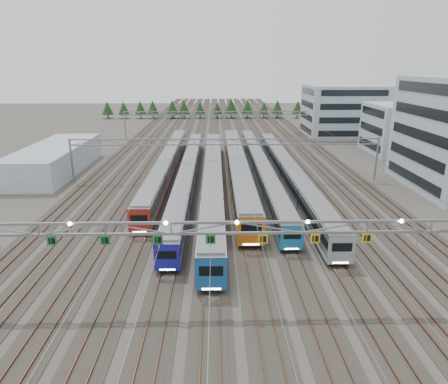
{
  "coord_description": "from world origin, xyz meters",
  "views": [
    {
      "loc": [
        -1.77,
        -31.44,
        20.52
      ],
      "look_at": [
        -0.62,
        22.02,
        3.5
      ],
      "focal_mm": 32.0,
      "sensor_mm": 36.0,
      "label": 1
    }
  ],
  "objects_px": {
    "train_d": "(237,166)",
    "train_e": "(260,166)",
    "train_a": "(168,163)",
    "train_c": "(213,177)",
    "train_f": "(288,172)",
    "gantry_mid": "(225,147)",
    "depot_bldg_north": "(343,111)",
    "train_b": "(188,173)",
    "gantry_far": "(222,116)",
    "depot_bldg_mid": "(400,129)",
    "west_shed": "(55,159)",
    "gantry_near": "(236,231)"
  },
  "relations": [
    {
      "from": "gantry_mid",
      "to": "train_d",
      "type": "bearing_deg",
      "value": 34.55
    },
    {
      "from": "train_b",
      "to": "depot_bldg_mid",
      "type": "bearing_deg",
      "value": 27.52
    },
    {
      "from": "train_b",
      "to": "gantry_far",
      "type": "relative_size",
      "value": 1.19
    },
    {
      "from": "depot_bldg_north",
      "to": "gantry_far",
      "type": "bearing_deg",
      "value": -173.03
    },
    {
      "from": "train_f",
      "to": "depot_bldg_mid",
      "type": "bearing_deg",
      "value": 39.8
    },
    {
      "from": "gantry_far",
      "to": "train_c",
      "type": "bearing_deg",
      "value": -92.56
    },
    {
      "from": "train_c",
      "to": "gantry_far",
      "type": "height_order",
      "value": "gantry_far"
    },
    {
      "from": "gantry_mid",
      "to": "west_shed",
      "type": "bearing_deg",
      "value": 167.4
    },
    {
      "from": "train_f",
      "to": "gantry_far",
      "type": "distance_m",
      "value": 48.78
    },
    {
      "from": "train_c",
      "to": "west_shed",
      "type": "bearing_deg",
      "value": 157.74
    },
    {
      "from": "depot_bldg_mid",
      "to": "train_a",
      "type": "bearing_deg",
      "value": -160.83
    },
    {
      "from": "train_b",
      "to": "gantry_mid",
      "type": "relative_size",
      "value": 1.19
    },
    {
      "from": "train_c",
      "to": "train_f",
      "type": "height_order",
      "value": "train_c"
    },
    {
      "from": "train_c",
      "to": "west_shed",
      "type": "distance_m",
      "value": 34.28
    },
    {
      "from": "train_f",
      "to": "depot_bldg_north",
      "type": "distance_m",
      "value": 57.91
    },
    {
      "from": "train_c",
      "to": "gantry_mid",
      "type": "bearing_deg",
      "value": 67.34
    },
    {
      "from": "train_d",
      "to": "gantry_far",
      "type": "height_order",
      "value": "gantry_far"
    },
    {
      "from": "train_d",
      "to": "train_e",
      "type": "xyz_separation_m",
      "value": [
        4.5,
        1.49,
        -0.34
      ]
    },
    {
      "from": "train_a",
      "to": "train_d",
      "type": "height_order",
      "value": "train_d"
    },
    {
      "from": "train_a",
      "to": "depot_bldg_mid",
      "type": "relative_size",
      "value": 3.86
    },
    {
      "from": "train_b",
      "to": "train_f",
      "type": "bearing_deg",
      "value": -1.43
    },
    {
      "from": "train_f",
      "to": "gantry_near",
      "type": "xyz_separation_m",
      "value": [
        -11.3,
        -37.85,
        4.96
      ]
    },
    {
      "from": "train_e",
      "to": "gantry_mid",
      "type": "height_order",
      "value": "gantry_mid"
    },
    {
      "from": "train_c",
      "to": "train_f",
      "type": "distance_m",
      "value": 13.86
    },
    {
      "from": "train_c",
      "to": "train_e",
      "type": "relative_size",
      "value": 1.0
    },
    {
      "from": "train_d",
      "to": "train_e",
      "type": "height_order",
      "value": "train_d"
    },
    {
      "from": "train_a",
      "to": "west_shed",
      "type": "height_order",
      "value": "west_shed"
    },
    {
      "from": "train_d",
      "to": "train_e",
      "type": "relative_size",
      "value": 0.92
    },
    {
      "from": "train_f",
      "to": "gantry_far",
      "type": "bearing_deg",
      "value": 103.39
    },
    {
      "from": "train_a",
      "to": "depot_bldg_north",
      "type": "height_order",
      "value": "depot_bldg_north"
    },
    {
      "from": "train_a",
      "to": "gantry_mid",
      "type": "height_order",
      "value": "gantry_mid"
    },
    {
      "from": "train_b",
      "to": "train_c",
      "type": "bearing_deg",
      "value": -38.42
    },
    {
      "from": "train_a",
      "to": "train_c",
      "type": "distance_m",
      "value": 13.9
    },
    {
      "from": "train_f",
      "to": "west_shed",
      "type": "bearing_deg",
      "value": 167.69
    },
    {
      "from": "train_a",
      "to": "train_f",
      "type": "height_order",
      "value": "train_f"
    },
    {
      "from": "train_f",
      "to": "gantry_mid",
      "type": "relative_size",
      "value": 1.13
    },
    {
      "from": "train_c",
      "to": "train_d",
      "type": "bearing_deg",
      "value": 57.04
    },
    {
      "from": "train_b",
      "to": "train_d",
      "type": "distance_m",
      "value": 9.62
    },
    {
      "from": "train_c",
      "to": "depot_bldg_north",
      "type": "bearing_deg",
      "value": 54.65
    },
    {
      "from": "depot_bldg_mid",
      "to": "west_shed",
      "type": "distance_m",
      "value": 78.52
    },
    {
      "from": "gantry_far",
      "to": "west_shed",
      "type": "relative_size",
      "value": 1.88
    },
    {
      "from": "train_e",
      "to": "west_shed",
      "type": "xyz_separation_m",
      "value": [
        -40.72,
        4.55,
        0.6
      ]
    },
    {
      "from": "train_b",
      "to": "gantry_near",
      "type": "relative_size",
      "value": 1.19
    },
    {
      "from": "train_b",
      "to": "train_c",
      "type": "xyz_separation_m",
      "value": [
        4.5,
        -3.57,
        0.22
      ]
    },
    {
      "from": "train_e",
      "to": "depot_bldg_north",
      "type": "xyz_separation_m",
      "value": [
        29.93,
        46.44,
        5.46
      ]
    },
    {
      "from": "train_c",
      "to": "train_d",
      "type": "distance_m",
      "value": 8.27
    },
    {
      "from": "train_f",
      "to": "gantry_near",
      "type": "bearing_deg",
      "value": -106.62
    },
    {
      "from": "train_e",
      "to": "depot_bldg_north",
      "type": "height_order",
      "value": "depot_bldg_north"
    },
    {
      "from": "depot_bldg_mid",
      "to": "gantry_mid",
      "type": "bearing_deg",
      "value": -150.72
    },
    {
      "from": "train_e",
      "to": "depot_bldg_north",
      "type": "relative_size",
      "value": 3.07
    }
  ]
}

